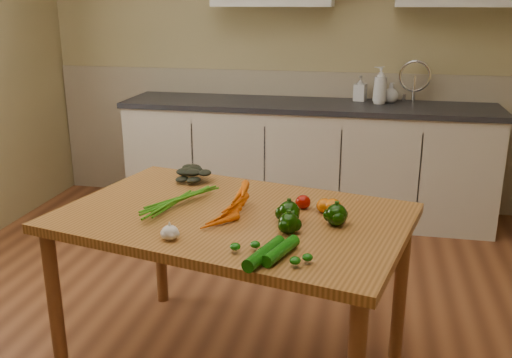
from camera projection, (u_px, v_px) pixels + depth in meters
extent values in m
cube|color=tan|center=(289.00, 45.00, 4.56)|extent=(4.00, 0.02, 2.60)
cube|color=tan|center=(287.00, 137.00, 4.76)|extent=(3.98, 0.03, 1.10)
cube|color=#BFB49F|center=(306.00, 162.00, 4.49)|extent=(2.80, 0.60, 0.86)
cube|color=#29292E|center=(308.00, 105.00, 4.35)|extent=(2.84, 0.64, 0.04)
cube|color=#99999E|center=(413.00, 114.00, 4.21)|extent=(0.55, 0.42, 0.10)
cylinder|color=silver|center=(414.00, 86.00, 4.33)|extent=(0.02, 0.02, 0.24)
cube|color=#A1652E|center=(233.00, 218.00, 2.44)|extent=(1.62, 1.23, 0.04)
cylinder|color=brown|center=(55.00, 309.00, 2.47)|extent=(0.06, 0.06, 0.74)
cylinder|color=brown|center=(160.00, 241.00, 3.17)|extent=(0.06, 0.06, 0.74)
cylinder|color=brown|center=(400.00, 288.00, 2.65)|extent=(0.06, 0.06, 0.74)
imported|color=silver|center=(380.00, 85.00, 4.26)|extent=(0.13, 0.13, 0.28)
imported|color=silver|center=(360.00, 88.00, 4.39)|extent=(0.11, 0.11, 0.19)
imported|color=silver|center=(391.00, 93.00, 4.34)|extent=(0.16, 0.16, 0.15)
ellipsoid|color=silver|center=(170.00, 233.00, 2.16)|extent=(0.07, 0.07, 0.06)
sphere|color=black|center=(289.00, 212.00, 2.32)|extent=(0.09, 0.09, 0.09)
sphere|color=black|center=(336.00, 215.00, 2.30)|extent=(0.09, 0.09, 0.09)
sphere|color=black|center=(289.00, 223.00, 2.22)|extent=(0.08, 0.08, 0.08)
ellipsoid|color=#850A02|center=(303.00, 202.00, 2.48)|extent=(0.07, 0.07, 0.06)
ellipsoid|color=#CB5905|center=(324.00, 206.00, 2.43)|extent=(0.07, 0.07, 0.06)
ellipsoid|color=#CB5905|center=(333.00, 206.00, 2.42)|extent=(0.07, 0.07, 0.07)
cylinder|color=#0B4B08|center=(281.00, 251.00, 2.02)|extent=(0.11, 0.21, 0.05)
cylinder|color=#0B4B08|center=(264.00, 253.00, 1.99)|extent=(0.12, 0.24, 0.05)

